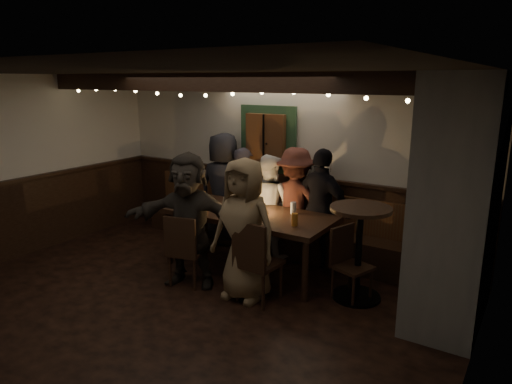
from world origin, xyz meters
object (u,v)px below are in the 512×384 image
Objects in this scene: chair_near_left at (184,247)px; person_g at (244,230)px; chair_near_right at (254,258)px; chair_end at (347,258)px; person_e at (322,208)px; person_f at (189,220)px; person_a at (224,188)px; person_d at (295,203)px; dining_table at (248,217)px; person_c at (268,206)px; high_top at (359,241)px; person_b at (244,197)px.

person_g reaches higher than chair_near_left.
chair_near_right is 1.15× the size of chair_end.
chair_near_left is 0.56× the size of person_e.
person_f is at bearing -176.40° from person_g.
person_d is at bearing 173.02° from person_a.
dining_table is 0.84m from person_f.
person_c is 0.82m from person_e.
person_g reaches higher than chair_near_right.
chair_end is (0.83, 0.73, -0.07)m from chair_near_right.
person_g is at bearing -148.69° from high_top.
person_d reaches higher than chair_end.
chair_near_left is at bearing -170.11° from person_g.
person_b is at bearing 160.37° from high_top.
chair_end is at bearing 134.67° from person_d.
chair_near_left is at bearing 108.59° from person_b.
chair_near_right is 1.57m from person_d.
person_f is (-1.91, -0.76, 0.13)m from high_top.
chair_near_left is (-0.38, -0.84, -0.23)m from dining_table.
person_f reaches higher than chair_near_right.
chair_end is 1.64m from person_c.
person_a is 1.16× the size of person_c.
person_e is (-0.79, 0.68, 0.11)m from high_top.
high_top is at bearing 3.81° from person_f.
person_a reaches higher than person_g.
person_g is (0.47, -1.31, 0.09)m from person_c.
chair_near_right is 2.18m from person_a.
chair_end is 2.17m from person_b.
person_g reaches higher than high_top.
high_top reaches higher than dining_table.
person_e is 0.98× the size of person_g.
chair_near_left is 1.07× the size of chair_end.
chair_near_right is 1.11m from chair_end.
person_e reaches higher than chair_end.
person_f reaches higher than person_d.
person_e is at bearing -170.75° from person_c.
person_d reaches higher than person_b.
person_d reaches higher than dining_table.
person_e is at bearing 170.07° from person_a.
dining_table is 1.36× the size of person_g.
chair_near_right is at bearing -23.01° from person_g.
chair_end is at bearing 31.23° from person_g.
person_b is 0.96× the size of person_d.
person_f is at bearing -116.26° from dining_table.
chair_near_right is (0.97, 0.09, 0.04)m from chair_near_left.
person_e is (1.13, 1.53, 0.30)m from chair_near_left.
dining_table is at bearing 119.25° from person_g.
person_b reaches higher than chair_near_left.
high_top is at bearing 155.61° from person_a.
person_f is (-0.31, -1.38, 0.09)m from person_c.
person_b is 0.91× the size of person_f.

